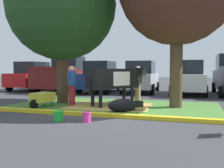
% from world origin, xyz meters
% --- Properties ---
extents(ground_plane, '(80.00, 80.00, 0.00)m').
position_xyz_m(ground_plane, '(0.00, 0.00, 0.00)').
color(ground_plane, '#38383D').
extents(grass_island, '(8.34, 4.55, 0.02)m').
position_xyz_m(grass_island, '(-0.29, 1.77, 0.01)').
color(grass_island, '#477A33').
rests_on(grass_island, ground).
extents(curb_yellow, '(9.54, 0.24, 0.12)m').
position_xyz_m(curb_yellow, '(-0.29, -0.65, 0.06)').
color(curb_yellow, yellow).
rests_on(curb_yellow, ground).
extents(hay_bedding, '(3.36, 2.61, 0.04)m').
position_xyz_m(hay_bedding, '(-0.36, 1.51, 0.03)').
color(hay_bedding, tan).
rests_on(hay_bedding, ground).
extents(shade_tree_left, '(4.80, 4.80, 6.71)m').
position_xyz_m(shade_tree_left, '(-2.76, 2.01, 4.29)').
color(shade_tree_left, '#4C3823').
rests_on(shade_tree_left, ground).
extents(cow_holstein, '(1.95, 2.86, 1.57)m').
position_xyz_m(cow_holstein, '(-0.23, 1.80, 1.11)').
color(cow_holstein, black).
rests_on(cow_holstein, ground).
extents(calf_lying, '(1.25, 1.03, 0.48)m').
position_xyz_m(calf_lying, '(0.51, 0.43, 0.24)').
color(calf_lying, black).
rests_on(calf_lying, ground).
extents(person_handler, '(0.50, 0.34, 1.64)m').
position_xyz_m(person_handler, '(0.39, 3.36, 0.88)').
color(person_handler, '#9E7F5B').
rests_on(person_handler, ground).
extents(person_visitor_near, '(0.34, 0.48, 1.65)m').
position_xyz_m(person_visitor_near, '(-1.86, 1.15, 0.89)').
color(person_visitor_near, maroon).
rests_on(person_visitor_near, ground).
extents(wheelbarrow, '(0.74, 1.62, 0.63)m').
position_xyz_m(wheelbarrow, '(-2.86, 0.55, 0.39)').
color(wheelbarrow, gold).
rests_on(wheelbarrow, ground).
extents(bucket_green, '(0.31, 0.31, 0.29)m').
position_xyz_m(bucket_green, '(-0.89, -1.69, 0.15)').
color(bucket_green, green).
rests_on(bucket_green, ground).
extents(bucket_pink, '(0.28, 0.28, 0.29)m').
position_xyz_m(bucket_pink, '(-0.06, -1.55, 0.15)').
color(bucket_pink, '#EA3893').
rests_on(bucket_pink, ground).
extents(sedan_red, '(2.15, 4.46, 2.02)m').
position_xyz_m(sedan_red, '(-8.26, 7.76, 0.98)').
color(sedan_red, red).
rests_on(sedan_red, ground).
extents(pickup_truck_maroon, '(2.37, 5.47, 2.42)m').
position_xyz_m(pickup_truck_maroon, '(-5.77, 7.78, 1.11)').
color(pickup_truck_maroon, maroon).
rests_on(pickup_truck_maroon, ground).
extents(sedan_blue, '(2.15, 4.46, 2.02)m').
position_xyz_m(sedan_blue, '(-3.03, 7.64, 0.98)').
color(sedan_blue, navy).
rests_on(sedan_blue, ground).
extents(hatchback_white, '(2.15, 4.46, 2.02)m').
position_xyz_m(hatchback_white, '(-0.44, 8.20, 0.98)').
color(hatchback_white, '#B7B7BC').
rests_on(hatchback_white, ground).
extents(sedan_silver, '(2.15, 4.46, 2.02)m').
position_xyz_m(sedan_silver, '(2.48, 7.75, 0.98)').
color(sedan_silver, silver).
rests_on(sedan_silver, ground).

